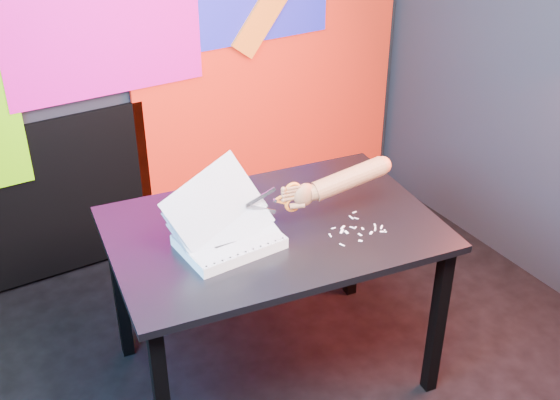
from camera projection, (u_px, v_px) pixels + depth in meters
room at (327, 108)px, 2.19m from camera, size 3.01×3.01×2.71m
backdrop at (170, 80)px, 3.50m from camera, size 2.88×0.05×2.08m
work_table at (273, 244)px, 2.76m from camera, size 1.35×1.00×0.75m
printout_stack at (228, 239)px, 2.58m from camera, size 0.42×0.28×0.34m
scissors at (289, 198)px, 2.63m from camera, size 0.22×0.05×0.13m
hand_forearm at (342, 181)px, 2.68m from camera, size 0.44×0.13×0.15m
paper_clippings at (357, 229)px, 2.69m from camera, size 0.22×0.19×0.00m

